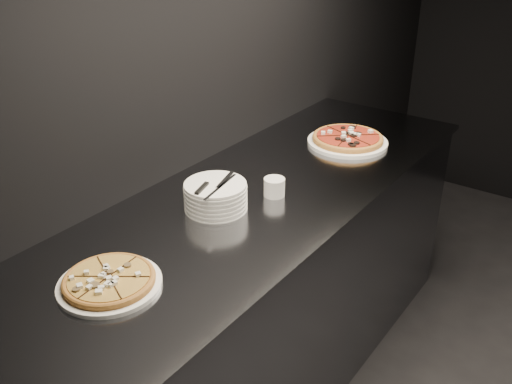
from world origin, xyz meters
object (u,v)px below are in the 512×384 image
Objects in this scene: plate_stack at (216,196)px; counter at (251,299)px; pizza_mushroom at (109,281)px; ramekin at (274,187)px; cutlery at (214,185)px; pizza_tomato at (348,139)px.

counter is at bearing 66.66° from plate_stack.
pizza_mushroom is 4.44× the size of ramekin.
counter is 0.58m from cutlery.
pizza_mushroom is (-0.01, -0.66, 0.48)m from counter.
pizza_tomato reaches higher than counter.
plate_stack is 2.81× the size of ramekin.
pizza_mushroom is 0.52m from cutlery.
cutlery reaches higher than ramekin.
pizza_tomato is 0.84m from cutlery.
ramekin is at bearing 85.16° from pizza_mushroom.
plate_stack reaches higher than pizza_mushroom.
ramekin is at bearing 61.62° from plate_stack.
cutlery reaches higher than plate_stack.
counter is at bearing 89.35° from pizza_mushroom.
plate_stack is at bearing -96.66° from pizza_tomato.
ramekin is at bearing -88.53° from pizza_tomato.
counter is 0.82m from pizza_mushroom.
pizza_tomato is 1.72× the size of cutlery.
plate_stack reaches higher than counter.
plate_stack is 0.93× the size of cutlery.
pizza_tomato is (0.05, 1.35, 0.00)m from pizza_mushroom.
pizza_mushroom reaches higher than counter.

